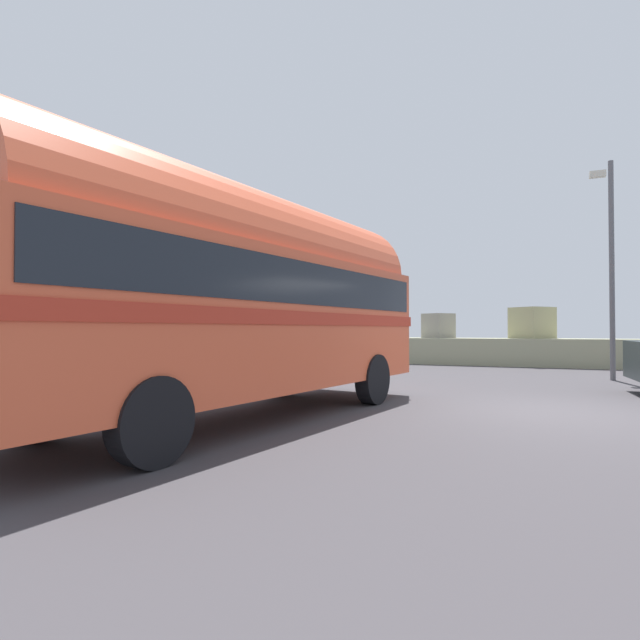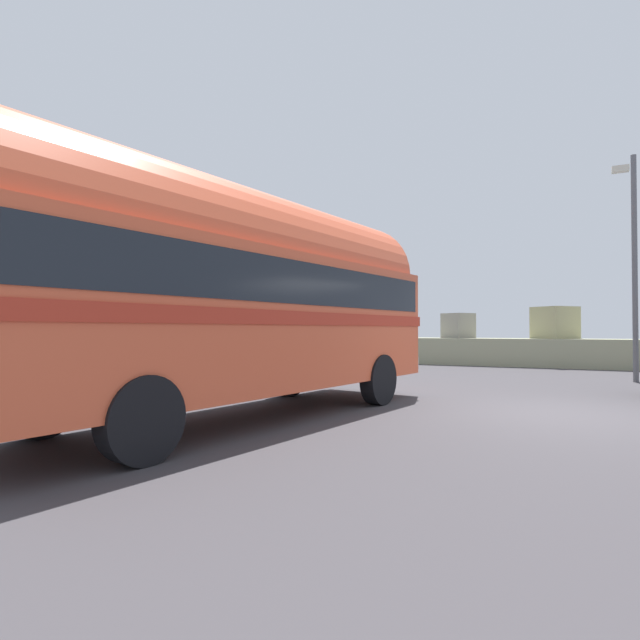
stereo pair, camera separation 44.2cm
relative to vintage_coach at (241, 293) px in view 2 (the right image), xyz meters
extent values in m
cube|color=#3D3A3E|center=(4.56, 2.72, -2.04)|extent=(32.00, 26.00, 0.02)
cube|color=gray|center=(4.56, 14.52, -1.50)|extent=(31.36, 1.80, 1.10)
cube|color=gray|center=(-7.73, 14.56, -0.50)|extent=(1.30, 1.32, 0.91)
cube|color=tan|center=(-3.08, 14.43, -0.47)|extent=(1.18, 1.07, 0.96)
cube|color=gray|center=(0.69, 14.79, -0.43)|extent=(1.42, 1.43, 1.04)
cube|color=tan|center=(4.39, 14.86, -0.33)|extent=(1.82, 1.84, 1.24)
cylinder|color=black|center=(-0.67, 2.74, -1.55)|extent=(0.43, 0.99, 0.96)
cylinder|color=black|center=(1.51, 2.39, -1.55)|extent=(0.43, 0.99, 0.96)
cylinder|color=black|center=(-1.51, -2.39, -1.55)|extent=(0.43, 0.99, 0.96)
cylinder|color=black|center=(0.66, -2.75, -1.55)|extent=(0.43, 0.99, 0.96)
cube|color=#D65533|center=(0.00, 0.00, -0.48)|extent=(3.74, 8.68, 2.10)
cylinder|color=#D65533|center=(0.00, 0.00, 0.57)|extent=(3.48, 8.31, 2.20)
cube|color=#B4301F|center=(0.00, 0.00, -0.42)|extent=(3.80, 8.77, 0.20)
cube|color=black|center=(0.00, 0.00, 0.10)|extent=(3.72, 8.35, 0.64)
cube|color=silver|center=(0.69, 4.21, -1.35)|extent=(2.28, 0.53, 0.28)
cylinder|color=#5B5B60|center=(6.46, 9.39, 1.08)|extent=(0.14, 0.14, 6.27)
cube|color=beige|center=(6.23, 10.28, 4.12)|extent=(0.44, 0.24, 0.18)
camera|label=1|loc=(4.30, -6.89, -0.59)|focal=28.11mm
camera|label=2|loc=(4.70, -6.70, -0.59)|focal=28.11mm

